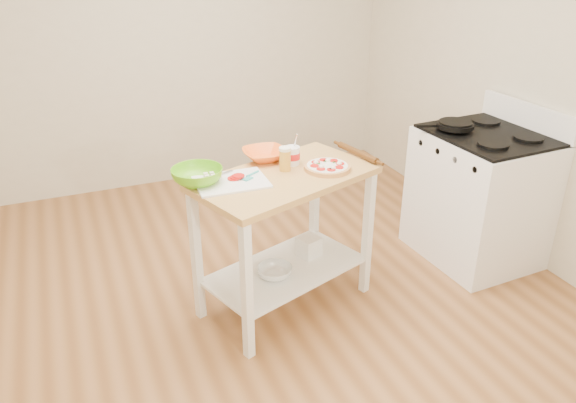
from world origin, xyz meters
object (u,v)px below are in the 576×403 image
Objects in this scene: prep_island at (285,214)px; beer_pint at (285,159)px; pizza at (327,167)px; gas_stove at (479,196)px; knife at (209,178)px; yogurt_tub at (292,155)px; orange_bowl at (265,155)px; shelf_glass_bowl at (275,272)px; spatula at (250,176)px; rolling_pin at (358,153)px; green_bowl at (197,176)px; shelf_bin at (309,246)px; cutting_board at (230,181)px; skillet at (454,125)px.

prep_island is 0.34m from beer_pint.
pizza is 1.94× the size of beer_pint.
pizza is (-1.25, -0.05, 0.44)m from gas_stove.
gas_stove is 1.33m from pizza.
knife reaches higher than prep_island.
prep_island is 0.36m from yogurt_tub.
knife is 0.45m from orange_bowl.
spatula is at bearing 140.14° from shelf_glass_bowl.
rolling_pin reaches higher than shelf_glass_bowl.
gas_stove is 1.50m from yogurt_tub.
green_bowl is at bearing 164.69° from knife.
gas_stove is 4.00× the size of pizza.
knife reaches higher than shelf_bin.
yogurt_tub reaches higher than cutting_board.
gas_stove reaches higher than cutting_board.
beer_pint is at bearing 176.26° from gas_stove.
shelf_glass_bowl is (-0.12, -0.13, -0.68)m from beer_pint.
gas_stove is 1.32m from shelf_bin.
knife is 2.01× the size of shelf_bin.
beer_pint is at bearing 160.82° from pizza.
beer_pint is 0.72× the size of yogurt_tub.
prep_island is at bearing 176.73° from pizza.
pizza is 0.23m from yogurt_tub.
prep_island is 6.01× the size of yogurt_tub.
cutting_board is (-0.59, 0.03, -0.01)m from pizza.
spatula is (-0.47, 0.04, -0.00)m from pizza.
orange_bowl is at bearing 134.73° from pizza.
beer_pint reaches higher than prep_island.
cutting_board is at bearing -139.65° from orange_bowl.
shelf_glass_bowl is (-1.43, -0.25, -0.68)m from skillet.
rolling_pin is (0.97, 0.02, 0.00)m from knife.
rolling_pin is at bearing 1.33° from green_bowl.
knife is at bearing 178.00° from beer_pint.
orange_bowl reaches higher than rolling_pin.
cutting_board is 0.19m from green_bowl.
prep_island reaches higher than shelf_glass_bowl.
orange_bowl is 0.67m from shelf_bin.
beer_pint is (0.23, 0.04, 0.06)m from spatula.
orange_bowl is at bearing 22.47° from green_bowl.
orange_bowl reaches higher than cutting_board.
rolling_pin is at bearing 7.94° from cutting_board.
cutting_board is 1.90× the size of shelf_glass_bowl.
gas_stove is 4.29× the size of knife.
knife is at bearing 171.95° from pizza.
pizza is 2.16× the size of shelf_bin.
green_bowl is at bearing -156.97° from skillet.
rolling_pin is at bearing 4.05° from beer_pint.
skillet reaches higher than prep_island.
spatula is (-1.54, -0.16, -0.06)m from skillet.
green_bowl is at bearing 163.32° from cutting_board.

